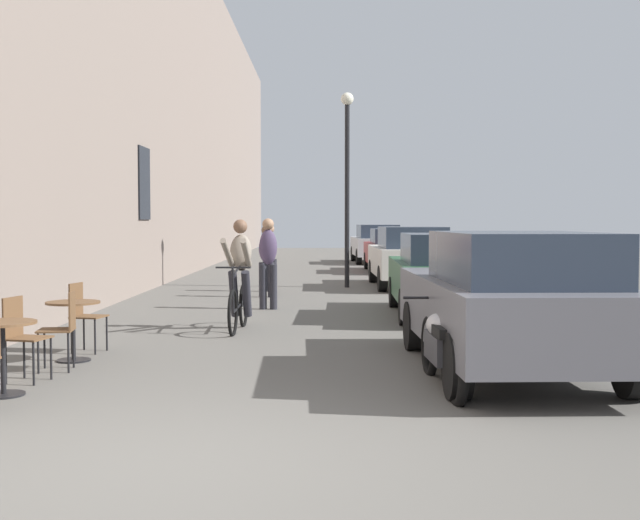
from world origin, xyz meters
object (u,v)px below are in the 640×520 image
object	(u,v)px
street_lamp	(347,164)
parked_car_fourth	(393,249)
pedestrian_near	(268,258)
parked_car_nearest	(509,300)
cafe_chair_mid_toward_wall	(84,312)
pedestrian_far	(270,254)
parked_car_third	(410,256)
cafe_table_near	(3,342)
parked_car_fifth	(376,243)
cafe_table_mid	(73,318)
cafe_chair_mid_toward_street	(63,325)
cyclist_on_bicycle	(239,278)
pedestrian_mid	(266,257)
cafe_chair_near_toward_street	(22,333)
parked_motorcycle	(442,348)
parked_car_second	(444,273)

from	to	relation	value
street_lamp	parked_car_fourth	world-z (taller)	street_lamp
pedestrian_near	parked_car_nearest	bearing A→B (deg)	-63.86
cafe_chair_mid_toward_wall	pedestrian_far	bearing A→B (deg)	78.54
parked_car_third	cafe_chair_mid_toward_wall	bearing A→B (deg)	-117.46
cafe_table_near	parked_car_fourth	bearing A→B (deg)	74.13
parked_car_fourth	parked_car_fifth	world-z (taller)	parked_car_fifth
cafe_table_mid	cafe_chair_mid_toward_street	bearing A→B (deg)	-82.96
parked_car_fifth	cafe_chair_mid_toward_street	bearing A→B (deg)	-102.26
cyclist_on_bicycle	pedestrian_mid	bearing A→B (deg)	89.62
cafe_chair_near_toward_street	pedestrian_near	distance (m)	7.21
cafe_table_mid	parked_car_fourth	world-z (taller)	parked_car_fourth
cafe_table_mid	parked_car_third	bearing A→B (deg)	64.32
parked_car_third	parked_motorcycle	bearing A→B (deg)	-94.50
cafe_table_mid	parked_car_third	distance (m)	11.97
cyclist_on_bicycle	parked_car_second	size ratio (longest dim) A/B	0.42
cafe_table_mid	cyclist_on_bicycle	size ratio (longest dim) A/B	0.41
cafe_chair_near_toward_street	parked_car_third	xyz separation A→B (m)	(5.34, 12.01, 0.28)
cafe_table_near	cafe_chair_near_toward_street	bearing A→B (deg)	96.23
pedestrian_far	parked_car_fifth	bearing A→B (deg)	75.41
cafe_chair_near_toward_street	parked_motorcycle	bearing A→B (deg)	-3.42
cafe_chair_mid_toward_wall	street_lamp	bearing A→B (deg)	69.93
pedestrian_near	parked_car_fifth	xyz separation A→B (m)	(3.14, 16.79, -0.19)
cyclist_on_bicycle	street_lamp	distance (m)	8.42
pedestrian_mid	parked_car_second	size ratio (longest dim) A/B	0.38
cafe_table_near	parked_car_fifth	bearing A→B (deg)	78.02
cafe_chair_mid_toward_wall	parked_car_nearest	distance (m)	5.33
cafe_table_mid	parked_car_nearest	bearing A→B (deg)	-7.93
pedestrian_near	parked_car_fifth	distance (m)	17.08
pedestrian_mid	cafe_table_mid	bearing A→B (deg)	-102.16
parked_car_fifth	parked_car_second	bearing A→B (deg)	-89.86
cafe_chair_mid_toward_street	parked_motorcycle	size ratio (longest dim) A/B	0.41
parked_motorcycle	parked_car_second	bearing A→B (deg)	81.39
street_lamp	parked_car_third	xyz separation A→B (m)	(1.60, 0.10, -2.31)
pedestrian_far	cafe_chair_near_toward_street	bearing A→B (deg)	-99.89
cafe_chair_near_toward_street	parked_car_fifth	size ratio (longest dim) A/B	0.20
cafe_chair_mid_toward_street	parked_car_nearest	distance (m)	5.00
street_lamp	parked_car_nearest	size ratio (longest dim) A/B	1.10
cyclist_on_bicycle	street_lamp	world-z (taller)	street_lamp
cafe_chair_mid_toward_street	parked_car_second	size ratio (longest dim) A/B	0.21
cyclist_on_bicycle	pedestrian_far	size ratio (longest dim) A/B	1.10
pedestrian_near	parked_car_nearest	xyz separation A→B (m)	(3.12, -6.36, -0.16)
cafe_table_near	street_lamp	distance (m)	13.36
parked_car_fourth	street_lamp	bearing A→B (deg)	-105.11
parked_car_nearest	parked_car_fourth	bearing A→B (deg)	89.34
parked_motorcycle	cafe_chair_mid_toward_street	bearing A→B (deg)	168.06
pedestrian_mid	parked_car_nearest	world-z (taller)	pedestrian_mid
parked_car_third	parked_car_fifth	size ratio (longest dim) A/B	1.00
parked_car_third	parked_car_fourth	world-z (taller)	parked_car_third
parked_car_nearest	parked_car_fourth	xyz separation A→B (m)	(0.20, 17.63, -0.07)
cafe_chair_near_toward_street	pedestrian_near	bearing A→B (deg)	73.00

